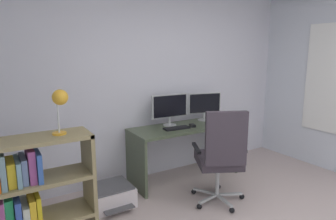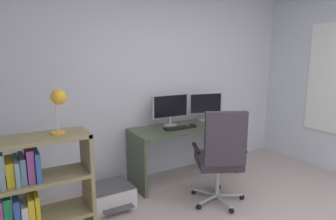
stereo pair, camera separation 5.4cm
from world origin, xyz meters
name	(u,v)px [view 1 (the left image)]	position (x,y,z in m)	size (l,w,h in m)	color
wall_back	(154,82)	(0.00, 2.35, 1.30)	(4.41, 0.10, 2.59)	silver
desk	(185,140)	(0.25, 1.96, 0.54)	(1.49, 0.57, 0.73)	#48533D
monitor_main	(170,107)	(0.09, 2.09, 0.98)	(0.53, 0.18, 0.42)	#B2B5B7
monitor_secondary	(204,104)	(0.67, 2.09, 0.97)	(0.50, 0.18, 0.40)	#B2B5B7
keyboard	(177,128)	(0.07, 1.89, 0.74)	(0.34, 0.13, 0.02)	black
computer_mouse	(192,125)	(0.31, 1.87, 0.75)	(0.06, 0.10, 0.03)	black
office_chair	(221,154)	(0.16, 1.14, 0.60)	(0.66, 0.70, 1.12)	#B7BABC
bookshelf	(35,203)	(-1.71, 1.25, 0.51)	(0.76, 0.34, 1.05)	#8E7F55
desk_lamp	(60,101)	(-1.46, 1.25, 1.32)	(0.14, 0.13, 0.36)	gold
printer	(111,195)	(-0.88, 1.78, 0.12)	(0.47, 0.51, 0.24)	silver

